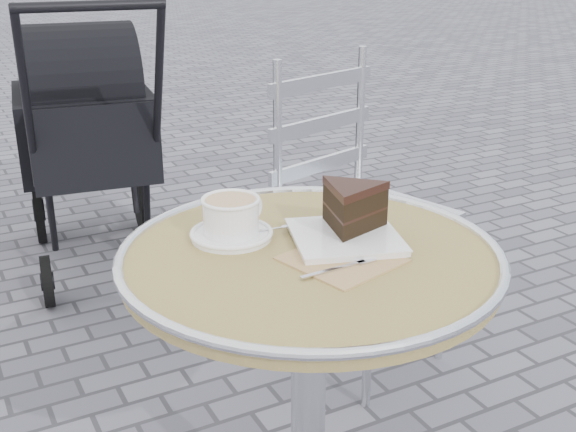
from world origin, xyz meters
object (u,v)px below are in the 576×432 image
cappuccino_set (232,220)px  cake_plate_set (350,214)px  cafe_table (309,329)px  bistro_chair (340,177)px  baby_stroller (89,144)px

cappuccino_set → cake_plate_set: bearing=-48.6°
cafe_table → bistro_chair: 0.87m
bistro_chair → cake_plate_set: bearing=-137.0°
bistro_chair → baby_stroller: (-0.52, 1.09, -0.10)m
cake_plate_set → bistro_chair: size_ratio=0.31×
cake_plate_set → baby_stroller: baby_stroller is taller
cappuccino_set → cafe_table: bearing=-73.6°
cappuccino_set → cake_plate_set: cake_plate_set is taller
cappuccino_set → bistro_chair: bistro_chair is taller
cafe_table → cake_plate_set: cake_plate_set is taller
cake_plate_set → baby_stroller: 1.80m
cafe_table → bistro_chair: (0.51, 0.71, 0.03)m
cappuccino_set → cake_plate_set: 0.23m
cafe_table → baby_stroller: 1.80m
cafe_table → cake_plate_set: (0.10, 0.03, 0.21)m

